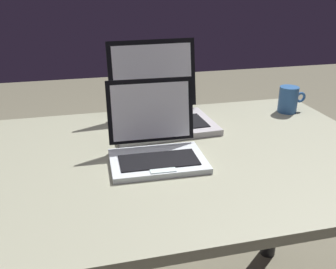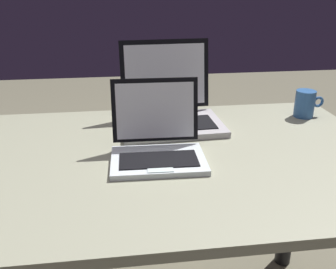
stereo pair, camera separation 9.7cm
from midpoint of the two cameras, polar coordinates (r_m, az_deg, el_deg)
name	(u,v)px [view 1 (the left image)]	position (r m, az deg, el deg)	size (l,w,h in m)	color
desk	(142,197)	(1.13, -6.47, -9.58)	(1.44, 0.82, 0.76)	gray
laptop_front	(156,144)	(1.03, -4.62, -1.55)	(0.26, 0.22, 0.21)	silver
laptop_rear	(160,109)	(1.28, -3.45, 3.87)	(0.35, 0.29, 0.27)	#B5B0B4
coffee_mug	(289,99)	(1.45, 16.08, 5.13)	(0.11, 0.07, 0.10)	#3262A1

